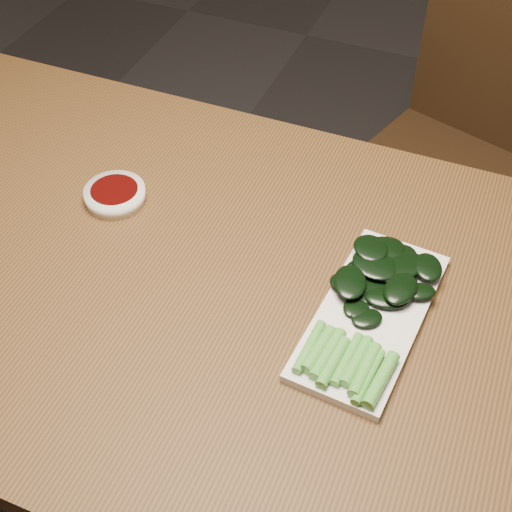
{
  "coord_description": "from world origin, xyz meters",
  "views": [
    {
      "loc": [
        0.3,
        -0.62,
        1.53
      ],
      "look_at": [
        0.02,
        0.06,
        0.76
      ],
      "focal_mm": 50.0,
      "sensor_mm": 36.0,
      "label": 1
    }
  ],
  "objects_px": {
    "gai_lan": "(373,300)",
    "table": "(232,314)",
    "chair_far": "(466,149)",
    "sauce_bowl": "(115,195)",
    "serving_plate": "(371,316)"
  },
  "relations": [
    {
      "from": "chair_far",
      "to": "sauce_bowl",
      "type": "xyz_separation_m",
      "value": [
        -0.49,
        -0.71,
        0.27
      ]
    },
    {
      "from": "serving_plate",
      "to": "gai_lan",
      "type": "distance_m",
      "value": 0.02
    },
    {
      "from": "serving_plate",
      "to": "gai_lan",
      "type": "relative_size",
      "value": 1.02
    },
    {
      "from": "chair_far",
      "to": "gai_lan",
      "type": "xyz_separation_m",
      "value": [
        -0.04,
        -0.78,
        0.29
      ]
    },
    {
      "from": "sauce_bowl",
      "to": "gai_lan",
      "type": "height_order",
      "value": "gai_lan"
    },
    {
      "from": "table",
      "to": "sauce_bowl",
      "type": "relative_size",
      "value": 14.2
    },
    {
      "from": "chair_far",
      "to": "gai_lan",
      "type": "distance_m",
      "value": 0.83
    },
    {
      "from": "table",
      "to": "gai_lan",
      "type": "bearing_deg",
      "value": 7.62
    },
    {
      "from": "serving_plate",
      "to": "gai_lan",
      "type": "bearing_deg",
      "value": 102.72
    },
    {
      "from": "gai_lan",
      "to": "table",
      "type": "bearing_deg",
      "value": -172.38
    },
    {
      "from": "chair_far",
      "to": "sauce_bowl",
      "type": "relative_size",
      "value": 9.02
    },
    {
      "from": "table",
      "to": "chair_far",
      "type": "bearing_deg",
      "value": 73.22
    },
    {
      "from": "table",
      "to": "sauce_bowl",
      "type": "height_order",
      "value": "sauce_bowl"
    },
    {
      "from": "table",
      "to": "chair_far",
      "type": "distance_m",
      "value": 0.86
    },
    {
      "from": "table",
      "to": "sauce_bowl",
      "type": "bearing_deg",
      "value": 159.22
    }
  ]
}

